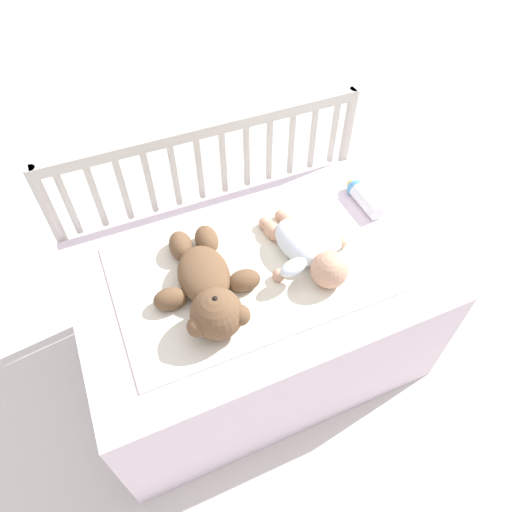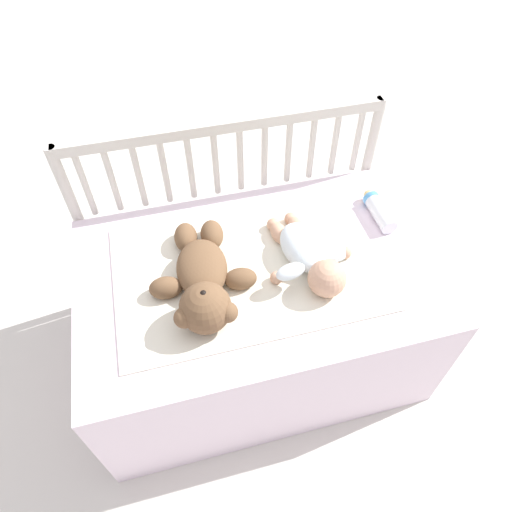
% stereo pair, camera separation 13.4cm
% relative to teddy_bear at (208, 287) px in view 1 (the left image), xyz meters
% --- Properties ---
extents(ground_plane, '(12.00, 12.00, 0.00)m').
position_rel_teddy_bear_xyz_m(ground_plane, '(0.17, 0.04, -0.54)').
color(ground_plane, silver).
extents(crib_mattress, '(1.09, 0.71, 0.48)m').
position_rel_teddy_bear_xyz_m(crib_mattress, '(0.17, 0.04, -0.30)').
color(crib_mattress, silver).
rests_on(crib_mattress, ground_plane).
extents(crib_rail, '(1.09, 0.04, 0.77)m').
position_rel_teddy_bear_xyz_m(crib_rail, '(0.17, 0.42, 0.01)').
color(crib_rail, beige).
rests_on(crib_rail, ground_plane).
extents(blanket, '(0.80, 0.53, 0.01)m').
position_rel_teddy_bear_xyz_m(blanket, '(0.14, 0.05, -0.05)').
color(blanket, silver).
rests_on(blanket, crib_mattress).
extents(teddy_bear, '(0.32, 0.43, 0.14)m').
position_rel_teddy_bear_xyz_m(teddy_bear, '(0.00, 0.00, 0.00)').
color(teddy_bear, brown).
rests_on(teddy_bear, crib_mattress).
extents(baby, '(0.27, 0.36, 0.11)m').
position_rel_teddy_bear_xyz_m(baby, '(0.32, 0.02, -0.01)').
color(baby, white).
rests_on(baby, crib_mattress).
extents(baby_bottle, '(0.06, 0.18, 0.06)m').
position_rel_teddy_bear_xyz_m(baby_bottle, '(0.62, 0.17, -0.03)').
color(baby_bottle, white).
rests_on(baby_bottle, crib_mattress).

